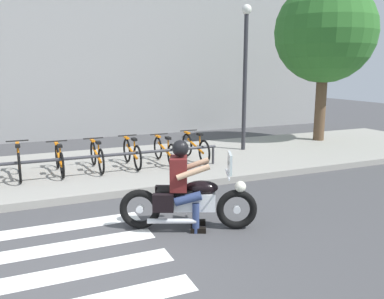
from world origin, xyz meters
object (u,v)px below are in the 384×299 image
bicycle_5 (165,150)px  bike_rack (101,157)px  tree_near_rack (325,33)px  bicycle_4 (132,153)px  bicycle_3 (97,156)px  bicycle_6 (195,147)px  motorcycle (189,201)px  rider (184,179)px  bicycle_2 (59,159)px  bicycle_1 (19,162)px  street_lamp (245,66)px

bicycle_5 → bike_rack: bearing=-161.9°
tree_near_rack → bicycle_4: bearing=-170.5°
bicycle_3 → bicycle_6: bicycle_6 is taller
motorcycle → rider: 0.38m
rider → bicycle_2: rider is taller
bicycle_1 → bicycle_6: 4.26m
rider → street_lamp: bearing=50.3°
bicycle_2 → bicycle_4: size_ratio=1.01×
motorcycle → tree_near_rack: bearing=35.9°
bicycle_2 → bike_rack: size_ratio=0.28×
rider → bicycle_6: rider is taller
bicycle_4 → tree_near_rack: size_ratio=0.30×
bicycle_5 → street_lamp: street_lamp is taller
motorcycle → bicycle_1: motorcycle is taller
rider → street_lamp: street_lamp is taller
bicycle_5 → bike_rack: 1.79m
rider → bicycle_4: bearing=87.4°
bicycle_3 → street_lamp: size_ratio=0.37×
bicycle_6 → street_lamp: size_ratio=0.40×
motorcycle → tree_near_rack: (6.88, 4.97, 3.19)m
motorcycle → bicycle_5: 3.95m
bicycle_2 → bicycle_3: bearing=-0.0°
bicycle_5 → bike_rack: (-1.70, -0.56, 0.10)m
bicycle_2 → bicycle_6: bearing=-0.0°
bicycle_4 → bicycle_3: bearing=180.0°
motorcycle → bicycle_4: motorcycle is taller
bicycle_2 → bike_rack: bicycle_2 is taller
bicycle_2 → bicycle_6: 3.41m
bicycle_4 → street_lamp: street_lamp is taller
bicycle_1 → bike_rack: bicycle_1 is taller
bicycle_1 → motorcycle: bearing=-57.4°
bicycle_5 → bike_rack: size_ratio=0.28×
motorcycle → bicycle_4: size_ratio=1.31×
bicycle_4 → street_lamp: bearing=11.6°
bicycle_5 → bicycle_6: (0.85, -0.00, 0.02)m
rider → bicycle_6: (1.87, 3.80, -0.33)m
street_lamp → bicycle_2: bearing=-172.1°
rider → bicycle_5: bearing=74.9°
bicycle_3 → bicycle_5: size_ratio=0.97×
bicycle_2 → street_lamp: bearing=7.9°
motorcycle → bicycle_6: motorcycle is taller
bicycle_4 → bicycle_6: (1.70, 0.00, 0.01)m
bicycle_3 → tree_near_rack: 8.33m
bicycle_2 → tree_near_rack: tree_near_rack is taller
bicycle_1 → street_lamp: street_lamp is taller
bicycle_2 → bike_rack: bearing=-33.1°
bicycle_2 → bicycle_5: size_ratio=0.98×
street_lamp → tree_near_rack: bearing=7.2°
motorcycle → bicycle_4: 3.84m
bicycle_3 → bicycle_6: 2.56m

